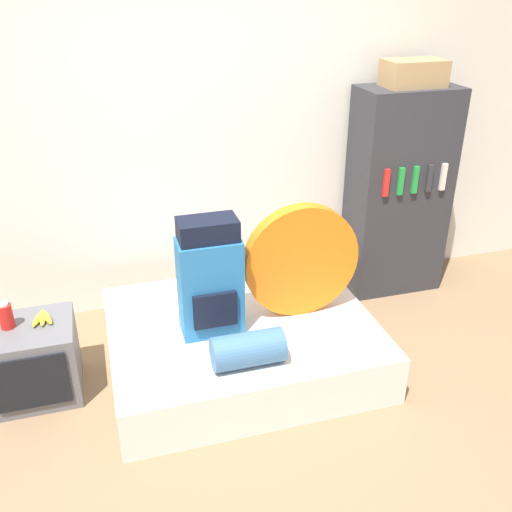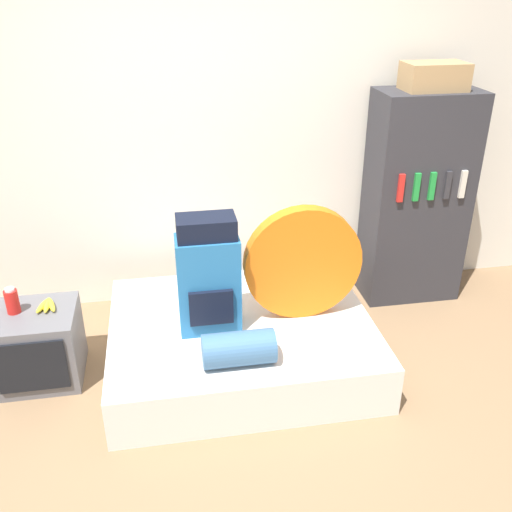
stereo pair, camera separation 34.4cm
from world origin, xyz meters
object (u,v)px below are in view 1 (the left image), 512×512
(backpack, at_px, (210,279))
(canister, at_px, (6,316))
(sleeping_roll, at_px, (248,349))
(television, at_px, (34,360))
(bookshelf, at_px, (398,193))
(tent_bag, at_px, (301,261))
(cardboard_box, at_px, (414,73))

(backpack, height_order, canister, backpack)
(sleeping_roll, relative_size, canister, 2.46)
(television, height_order, canister, canister)
(bookshelf, bearing_deg, television, -167.05)
(sleeping_roll, bearing_deg, bookshelf, 36.56)
(tent_bag, height_order, cardboard_box, cardboard_box)
(sleeping_roll, height_order, television, sleeping_roll)
(sleeping_roll, bearing_deg, canister, 157.56)
(tent_bag, relative_size, cardboard_box, 1.78)
(backpack, bearing_deg, television, 174.32)
(sleeping_roll, distance_m, bookshelf, 1.91)
(tent_bag, distance_m, sleeping_roll, 0.70)
(canister, bearing_deg, tent_bag, -2.84)
(canister, height_order, bookshelf, bookshelf)
(backpack, bearing_deg, tent_bag, 5.21)
(tent_bag, xyz_separation_m, bookshelf, (1.03, 0.67, 0.10))
(television, relative_size, bookshelf, 0.32)
(cardboard_box, bearing_deg, tent_bag, -147.62)
(tent_bag, distance_m, cardboard_box, 1.58)
(sleeping_roll, distance_m, television, 1.30)
(canister, bearing_deg, cardboard_box, 11.53)
(tent_bag, bearing_deg, sleeping_roll, -136.59)
(television, bearing_deg, bookshelf, 12.95)
(television, height_order, cardboard_box, cardboard_box)
(tent_bag, height_order, sleeping_roll, tent_bag)
(tent_bag, xyz_separation_m, canister, (-1.76, 0.09, -0.14))
(bookshelf, bearing_deg, cardboard_box, -71.25)
(canister, xyz_separation_m, cardboard_box, (2.80, 0.57, 1.13))
(canister, relative_size, cardboard_box, 0.40)
(backpack, distance_m, tent_bag, 0.60)
(sleeping_roll, relative_size, television, 0.81)
(canister, bearing_deg, bookshelf, 11.78)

